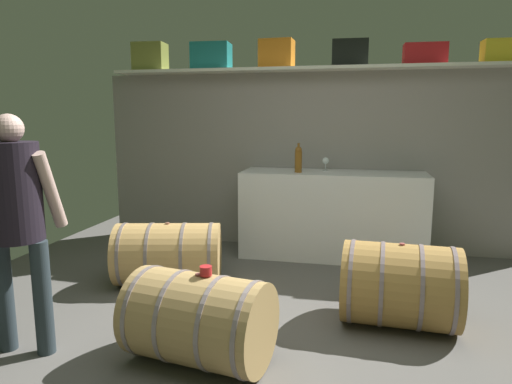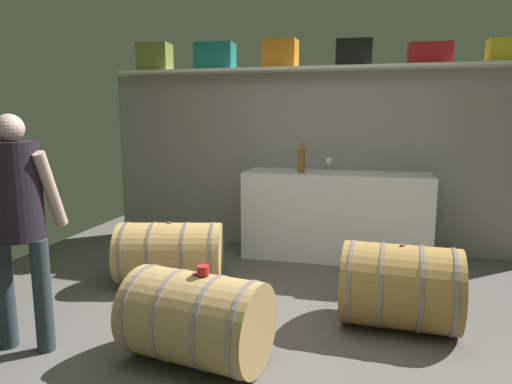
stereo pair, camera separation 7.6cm
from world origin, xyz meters
The scene contains 17 objects.
ground_plane centered at (0.00, 0.62, -0.01)m, with size 6.03×8.20×0.02m, color #55524F.
back_wall_panel centered at (0.00, 2.50, 0.99)m, with size 4.83×0.10×1.97m, color gray.
high_shelf_board centered at (0.00, 2.35, 1.99)m, with size 4.44×0.40×0.03m, color silver.
toolcase_olive centered at (-1.86, 2.35, 2.16)m, with size 0.36×0.26×0.31m, color olive.
toolcase_teal centered at (-1.13, 2.35, 2.15)m, with size 0.42×0.29×0.29m, color #1A7777.
toolcase_orange centered at (-0.39, 2.35, 2.15)m, with size 0.36×0.25×0.30m, color orange.
toolcase_black centered at (0.38, 2.35, 2.14)m, with size 0.37×0.19×0.27m, color black.
toolcase_red centered at (1.12, 2.35, 2.11)m, with size 0.41×0.21×0.21m, color red.
toolcase_yellow centered at (1.86, 2.35, 2.12)m, with size 0.40×0.21×0.23m, color yellow.
work_cabinet centered at (0.26, 2.14, 0.46)m, with size 1.91×0.60×0.91m, color silver.
wine_bottle_amber centered at (-0.10, 2.03, 1.06)m, with size 0.08×0.08×0.30m.
wine_glass centered at (0.17, 2.25, 1.01)m, with size 0.07×0.07×0.14m.
wine_barrel_near centered at (-0.41, -0.21, 0.28)m, with size 0.92×0.69×0.57m.
wine_barrel_far centered at (-1.12, 0.98, 0.28)m, with size 1.01×0.74×0.57m.
wine_barrel_flank centered at (0.82, 0.58, 0.30)m, with size 0.83×0.65×0.61m.
tasting_cup centered at (-0.36, -0.21, 0.59)m, with size 0.07×0.07×0.06m, color red.
winemaker_pouring centered at (-1.54, -0.31, 0.93)m, with size 0.45×0.39×1.51m.
Camera 2 is at (0.56, -2.64, 1.49)m, focal length 31.92 mm.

